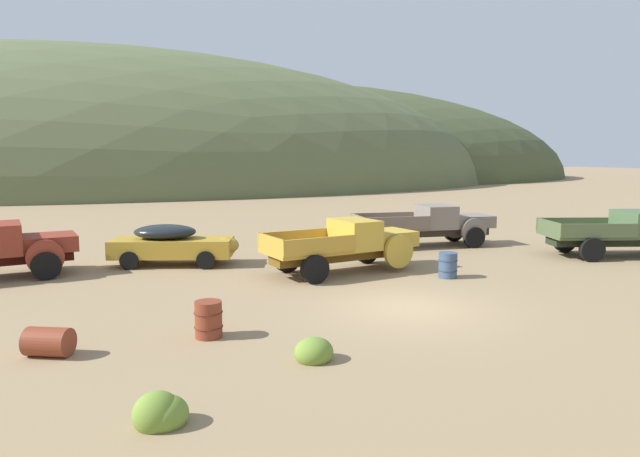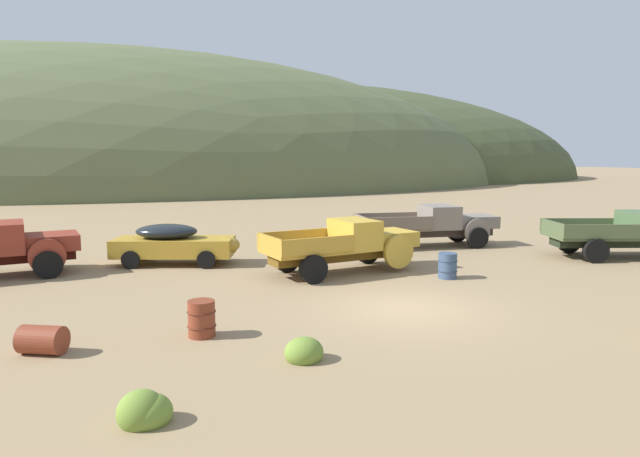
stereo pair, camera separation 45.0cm
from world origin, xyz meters
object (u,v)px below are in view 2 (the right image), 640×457
object	(u,v)px
car_mustard	(178,243)
truck_primer_gray	(437,225)
truck_faded_yellow	(351,244)
oil_drum_by_truck	(202,319)
truck_rust_red	(2,248)
oil_drum_tipped	(42,340)
oil_drum_spare	(447,266)

from	to	relation	value
car_mustard	truck_primer_gray	distance (m)	11.74
truck_faded_yellow	oil_drum_by_truck	distance (m)	8.29
truck_rust_red	truck_primer_gray	world-z (taller)	same
truck_primer_gray	oil_drum_tipped	bearing A→B (deg)	-141.15
truck_faded_yellow	truck_rust_red	bearing A→B (deg)	155.67
car_mustard	oil_drum_by_truck	world-z (taller)	car_mustard
oil_drum_by_truck	oil_drum_spare	size ratio (longest dim) A/B	0.97
car_mustard	truck_faded_yellow	xyz separation A→B (m)	(5.90, -3.28, 0.19)
truck_rust_red	oil_drum_tipped	size ratio (longest dim) A/B	5.55
oil_drum_by_truck	oil_drum_tipped	distance (m)	3.34
truck_faded_yellow	oil_drum_tipped	xyz separation A→B (m)	(-9.26, -5.90, -0.69)
truck_rust_red	car_mustard	world-z (taller)	truck_rust_red
truck_primer_gray	truck_faded_yellow	bearing A→B (deg)	-139.65
oil_drum_spare	truck_primer_gray	bearing A→B (deg)	63.39
truck_rust_red	truck_faded_yellow	xyz separation A→B (m)	(11.82, -2.90, 0.01)
oil_drum_by_truck	oil_drum_tipped	bearing A→B (deg)	-177.80
car_mustard	truck_rust_red	bearing A→B (deg)	-158.90
truck_primer_gray	oil_drum_spare	size ratio (longest dim) A/B	7.60
truck_rust_red	oil_drum_spare	bearing A→B (deg)	-29.91
truck_faded_yellow	oil_drum_spare	bearing A→B (deg)	-47.99
truck_rust_red	oil_drum_spare	distance (m)	15.38
oil_drum_tipped	car_mustard	bearing A→B (deg)	69.92
truck_faded_yellow	oil_drum_tipped	bearing A→B (deg)	-158.07
oil_drum_by_truck	oil_drum_tipped	size ratio (longest dim) A/B	0.78
truck_faded_yellow	oil_drum_spare	world-z (taller)	truck_faded_yellow
car_mustard	oil_drum_tipped	bearing A→B (deg)	-92.75
car_mustard	oil_drum_tipped	size ratio (longest dim) A/B	4.61
truck_faded_yellow	oil_drum_tipped	size ratio (longest dim) A/B	5.43
car_mustard	oil_drum_spare	distance (m)	10.17
car_mustard	oil_drum_tipped	xyz separation A→B (m)	(-3.36, -9.18, -0.51)
car_mustard	truck_faded_yellow	world-z (taller)	truck_faded_yellow
oil_drum_by_truck	oil_drum_spare	xyz separation A→B (m)	(8.65, 3.68, 0.01)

